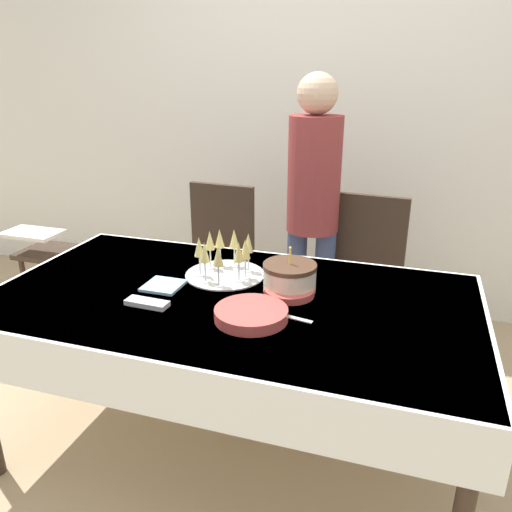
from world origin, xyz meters
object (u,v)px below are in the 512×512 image
Objects in this scene: dining_chair_far_left at (215,260)px; champagne_tray at (224,256)px; plate_stack_dessert at (289,292)px; plate_stack_main at (251,314)px; dining_chair_far_right at (362,278)px; birthday_cake at (290,277)px; person_standing at (313,197)px; high_chair at (47,263)px.

champagne_tray is (0.32, -0.66, 0.30)m from dining_chair_far_left.
plate_stack_dessert is at bearing -18.85° from champagne_tray.
plate_stack_dessert is at bearing 72.05° from plate_stack_main.
dining_chair_far_right is 4.80× the size of plate_stack_dessert.
plate_stack_main is at bearing -55.89° from champagne_tray.
dining_chair_far_left is at bearing 116.07° from champagne_tray.
champagne_tray is (-0.31, 0.07, 0.03)m from birthday_cake.
champagne_tray is at bearing -109.06° from person_standing.
dining_chair_far_right is 0.90m from champagne_tray.
birthday_cake is at bearing 76.31° from plate_stack_main.
plate_stack_main is (-0.07, -0.28, -0.04)m from birthday_cake.
champagne_tray is 0.34m from plate_stack_dessert.
birthday_cake is (0.63, -0.73, 0.27)m from dining_chair_far_left.
birthday_cake is 0.06m from plate_stack_dessert.
person_standing is at bearing 70.94° from champagne_tray.
dining_chair_far_right is 1.08m from plate_stack_main.
person_standing is (-0.07, 0.76, 0.14)m from birthday_cake.
dining_chair_far_left is 0.70m from person_standing.
dining_chair_far_right is 1.36× the size of high_chair.
dining_chair_far_left is at bearing 179.99° from dining_chair_far_right.
birthday_cake is at bearing -12.59° from champagne_tray.
champagne_tray is at bearing 167.41° from birthday_cake.
dining_chair_far_right is at bearing 51.16° from champagne_tray.
champagne_tray is 1.73× the size of plate_stack_dessert.
plate_stack_dessert is at bearing -50.21° from dining_chair_far_left.
plate_stack_dessert reaches higher than high_chair.
plate_stack_dessert is (0.64, -0.77, 0.23)m from dining_chair_far_left.
birthday_cake is at bearing -16.61° from high_chair.
champagne_tray is at bearing -17.52° from high_chair.
dining_chair_far_left is 0.86m from dining_chair_far_right.
plate_stack_main is at bearing -103.69° from birthday_cake.
plate_stack_dessert is at bearing -75.97° from birthday_cake.
champagne_tray reaches higher than high_chair.
dining_chair_far_right reaches higher than birthday_cake.
dining_chair_far_left reaches higher than high_chair.
birthday_cake reaches higher than plate_stack_main.
champagne_tray is 0.43m from plate_stack_main.
person_standing is (0.00, 1.05, 0.18)m from plate_stack_main.
birthday_cake is at bearing -49.15° from dining_chair_far_left.
champagne_tray reaches higher than plate_stack_dessert.
high_chair is (-1.33, 0.42, -0.35)m from champagne_tray.
dining_chair_far_left is 4.80× the size of plate_stack_dessert.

